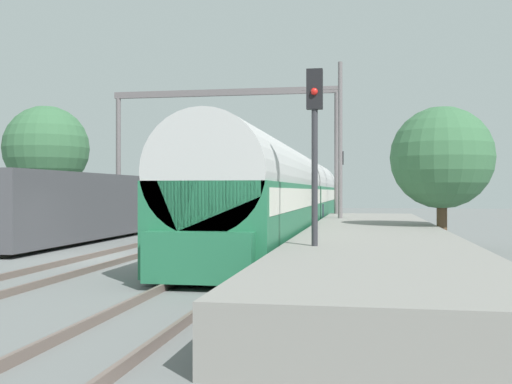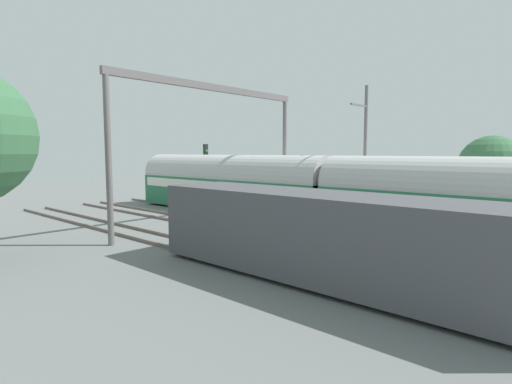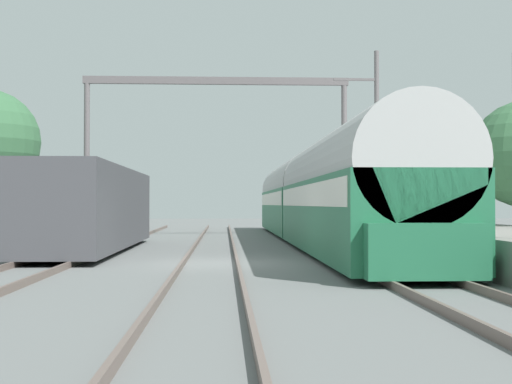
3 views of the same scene
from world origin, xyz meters
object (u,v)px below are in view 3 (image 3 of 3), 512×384
(person_crossing, at_px, (342,218))
(railway_signal_far, at_px, (321,180))
(catenary_gantry, at_px, (217,122))
(freight_car, at_px, (89,209))
(passenger_train, at_px, (317,196))

(person_crossing, xyz_separation_m, railway_signal_far, (0.63, 11.39, 2.06))
(railway_signal_far, height_order, catenary_gantry, catenary_gantry)
(freight_car, height_order, railway_signal_far, railway_signal_far)
(freight_car, bearing_deg, passenger_train, 31.09)
(passenger_train, xyz_separation_m, person_crossing, (1.28, 1.33, -0.94))
(freight_car, xyz_separation_m, railway_signal_far, (10.52, 17.90, 1.62))
(passenger_train, bearing_deg, freight_car, -148.91)
(freight_car, distance_m, person_crossing, 11.85)
(freight_car, xyz_separation_m, catenary_gantry, (4.30, 9.98, 4.20))
(passenger_train, bearing_deg, person_crossing, 46.07)
(person_crossing, relative_size, catenary_gantry, 0.13)
(person_crossing, bearing_deg, passenger_train, -112.43)
(passenger_train, distance_m, catenary_gantry, 7.43)
(person_crossing, xyz_separation_m, catenary_gantry, (-5.58, 3.47, 4.64))
(freight_car, height_order, catenary_gantry, catenary_gantry)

